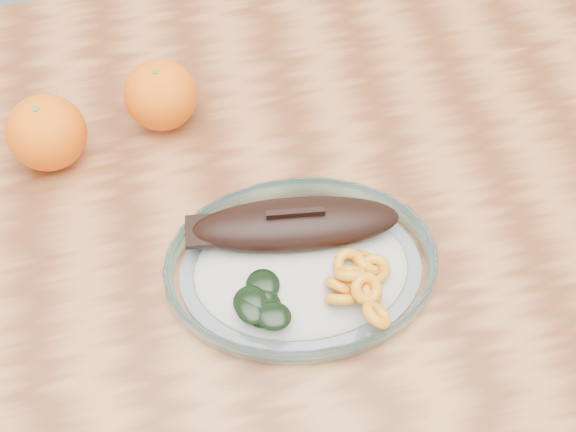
{
  "coord_description": "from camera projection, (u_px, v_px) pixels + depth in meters",
  "views": [
    {
      "loc": [
        -0.02,
        -0.39,
        1.44
      ],
      "look_at": [
        0.07,
        -0.01,
        0.77
      ],
      "focal_mm": 45.0,
      "sensor_mm": 36.0,
      "label": 1
    }
  ],
  "objects": [
    {
      "name": "orange_left",
      "position": [
        47.0,
        133.0,
        0.8
      ],
      "size": [
        0.09,
        0.09,
        0.09
      ],
      "primitive_type": "sphere",
      "color": "#FC6205",
      "rests_on": "dining_table"
    },
    {
      "name": "orange_right",
      "position": [
        161.0,
        95.0,
        0.83
      ],
      "size": [
        0.08,
        0.08,
        0.08
      ],
      "primitive_type": "sphere",
      "color": "#FC6205",
      "rests_on": "dining_table"
    },
    {
      "name": "ground",
      "position": [
        254.0,
        412.0,
        1.44
      ],
      "size": [
        3.0,
        3.0,
        0.0
      ],
      "primitive_type": "plane",
      "color": "slate",
      "rests_on": "ground"
    },
    {
      "name": "dining_table",
      "position": [
        232.0,
        267.0,
        0.87
      ],
      "size": [
        1.2,
        0.8,
        0.75
      ],
      "color": "brown",
      "rests_on": "ground"
    },
    {
      "name": "plated_meal",
      "position": [
        301.0,
        264.0,
        0.74
      ],
      "size": [
        0.57,
        0.57,
        0.08
      ],
      "rotation": [
        0.0,
        0.0,
        -0.13
      ],
      "color": "white",
      "rests_on": "dining_table"
    }
  ]
}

